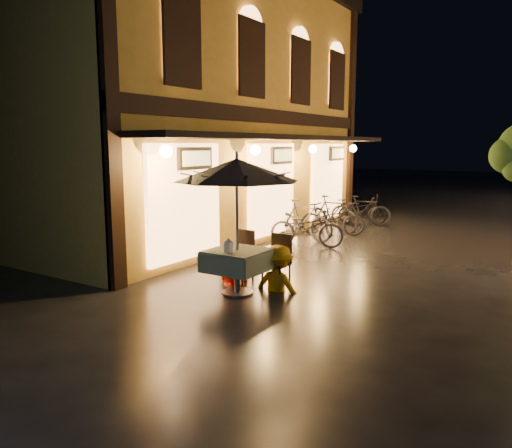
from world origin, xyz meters
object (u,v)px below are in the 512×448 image
Objects in this scene: person_orange at (234,247)px; cafe_table at (237,261)px; person_yellow at (279,246)px; bicycle_0 at (306,227)px; table_lantern at (229,244)px; patio_umbrella at (237,170)px.

cafe_table is at bearing 139.14° from person_orange.
bicycle_0 is (-1.32, 3.69, -0.29)m from person_yellow.
person_yellow reaches higher than table_lantern.
patio_umbrella is 1.55m from person_yellow.
person_yellow is at bearing -166.06° from person_orange.
person_yellow reaches higher than cafe_table.
table_lantern is at bearing -90.00° from patio_umbrella.
person_orange is (-0.44, 0.77, -0.24)m from table_lantern.
patio_umbrella is (0.00, 0.00, 1.56)m from cafe_table.
table_lantern is 0.16× the size of person_yellow.
cafe_table is 0.68m from person_orange.
cafe_table is 0.52× the size of bicycle_0.
patio_umbrella is at bearing 51.88° from person_yellow.
table_lantern is (0.00, -0.25, -1.23)m from patio_umbrella.
cafe_table is 0.73× the size of person_orange.
table_lantern is 4.63m from bicycle_0.
patio_umbrella is at bearing 139.14° from person_orange.
table_lantern is 0.13× the size of bicycle_0.
person_orange is 0.86× the size of person_yellow.
bicycle_0 is at bearing -69.62° from person_yellow.
person_yellow reaches higher than bicycle_0.
table_lantern is (0.00, -0.25, 0.33)m from cafe_table.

